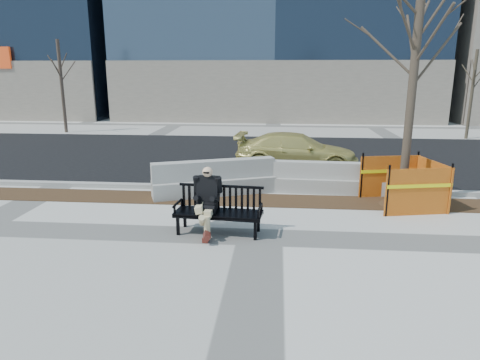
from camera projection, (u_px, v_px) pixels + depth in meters
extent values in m
plane|color=beige|center=(260.00, 237.00, 8.91)|extent=(120.00, 120.00, 0.00)
cube|color=#47301C|center=(264.00, 200.00, 11.42)|extent=(40.00, 1.20, 0.02)
cube|color=black|center=(270.00, 156.00, 17.40)|extent=(60.00, 10.40, 0.01)
cube|color=#9E9B93|center=(265.00, 189.00, 12.32)|extent=(60.00, 0.25, 0.12)
imported|color=tan|center=(296.00, 168.00, 15.22)|extent=(4.39, 2.09, 1.24)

